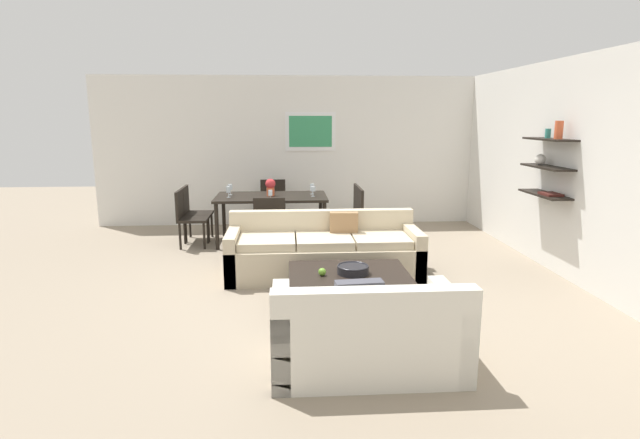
{
  "coord_description": "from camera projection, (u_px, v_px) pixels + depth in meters",
  "views": [
    {
      "loc": [
        -0.45,
        -5.8,
        1.98
      ],
      "look_at": [
        -0.05,
        0.2,
        0.75
      ],
      "focal_mm": 28.3,
      "sensor_mm": 36.0,
      "label": 1
    }
  ],
  "objects": [
    {
      "name": "wine_glass_foot",
      "position": [
        270.0,
        193.0,
        7.53
      ],
      "size": [
        0.06,
        0.06,
        0.15
      ],
      "color": "silver",
      "rests_on": "dining_table"
    },
    {
      "name": "apple_on_coffee_table",
      "position": [
        322.0,
        272.0,
        5.16
      ],
      "size": [
        0.08,
        0.08,
        0.08
      ],
      "primitive_type": "sphere",
      "color": "#669E2D",
      "rests_on": "coffee_table"
    },
    {
      "name": "decorative_bowl",
      "position": [
        353.0,
        269.0,
        5.23
      ],
      "size": [
        0.33,
        0.33,
        0.09
      ],
      "color": "black",
      "rests_on": "coffee_table"
    },
    {
      "name": "wine_glass_left_far",
      "position": [
        230.0,
        187.0,
        8.03
      ],
      "size": [
        0.07,
        0.07,
        0.17
      ],
      "color": "silver",
      "rests_on": "dining_table"
    },
    {
      "name": "wine_glass_right_far",
      "position": [
        312.0,
        187.0,
        8.12
      ],
      "size": [
        0.07,
        0.07,
        0.17
      ],
      "color": "silver",
      "rests_on": "dining_table"
    },
    {
      "name": "dining_chair_head",
      "position": [
        273.0,
        201.0,
        8.91
      ],
      "size": [
        0.44,
        0.44,
        0.88
      ],
      "color": "black",
      "rests_on": "ground"
    },
    {
      "name": "dining_chair_right_near",
      "position": [
        353.0,
        213.0,
        7.89
      ],
      "size": [
        0.44,
        0.44,
        0.88
      ],
      "color": "black",
      "rests_on": "ground"
    },
    {
      "name": "dining_chair_foot",
      "position": [
        270.0,
        223.0,
        7.14
      ],
      "size": [
        0.44,
        0.44,
        0.88
      ],
      "color": "black",
      "rests_on": "ground"
    },
    {
      "name": "ground_plane",
      "position": [
        325.0,
        283.0,
        6.1
      ],
      "size": [
        18.0,
        18.0,
        0.0
      ],
      "primitive_type": "plane",
      "color": "gray"
    },
    {
      "name": "dining_chair_left_far",
      "position": [
        193.0,
        209.0,
        8.16
      ],
      "size": [
        0.44,
        0.44,
        0.88
      ],
      "color": "black",
      "rests_on": "ground"
    },
    {
      "name": "wine_glass_head",
      "position": [
        272.0,
        186.0,
        8.39
      ],
      "size": [
        0.07,
        0.07,
        0.15
      ],
      "color": "silver",
      "rests_on": "dining_table"
    },
    {
      "name": "centerpiece_vase",
      "position": [
        270.0,
        186.0,
        7.96
      ],
      "size": [
        0.16,
        0.16,
        0.27
      ],
      "color": "#D85933",
      "rests_on": "dining_table"
    },
    {
      "name": "loveseat_white",
      "position": [
        367.0,
        333.0,
        4.01
      ],
      "size": [
        1.5,
        0.9,
        0.78
      ],
      "color": "silver",
      "rests_on": "ground"
    },
    {
      "name": "sofa_beige",
      "position": [
        324.0,
        253.0,
        6.37
      ],
      "size": [
        2.4,
        0.9,
        0.78
      ],
      "color": "beige",
      "rests_on": "ground"
    },
    {
      "name": "wine_glass_right_near",
      "position": [
        313.0,
        189.0,
        7.88
      ],
      "size": [
        0.08,
        0.08,
        0.16
      ],
      "color": "silver",
      "rests_on": "dining_table"
    },
    {
      "name": "dining_table",
      "position": [
        271.0,
        200.0,
        7.99
      ],
      "size": [
        1.74,
        1.0,
        0.75
      ],
      "color": "black",
      "rests_on": "ground"
    },
    {
      "name": "dining_chair_left_near",
      "position": [
        188.0,
        215.0,
        7.72
      ],
      "size": [
        0.44,
        0.44,
        0.88
      ],
      "color": "black",
      "rests_on": "ground"
    },
    {
      "name": "right_wall_shelf_unit",
      "position": [
        551.0,
        165.0,
        6.61
      ],
      "size": [
        0.34,
        8.2,
        2.7
      ],
      "color": "silver",
      "rests_on": "ground"
    },
    {
      "name": "back_wall_unit",
      "position": [
        326.0,
        151.0,
        9.29
      ],
      "size": [
        8.4,
        0.09,
        2.7
      ],
      "color": "silver",
      "rests_on": "ground"
    },
    {
      "name": "wine_glass_left_near",
      "position": [
        228.0,
        190.0,
        7.79
      ],
      "size": [
        0.07,
        0.07,
        0.17
      ],
      "color": "silver",
      "rests_on": "dining_table"
    },
    {
      "name": "coffee_table",
      "position": [
        349.0,
        290.0,
        5.3
      ],
      "size": [
        1.25,
        0.97,
        0.38
      ],
      "color": "black",
      "rests_on": "ground"
    },
    {
      "name": "dining_chair_right_far",
      "position": [
        350.0,
        207.0,
        8.33
      ],
      "size": [
        0.44,
        0.44,
        0.88
      ],
      "color": "black",
      "rests_on": "ground"
    }
  ]
}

